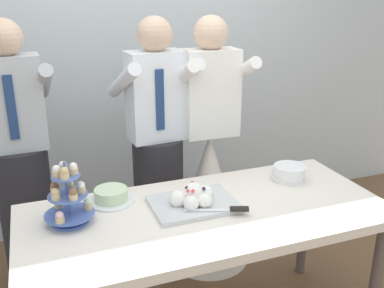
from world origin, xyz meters
TOP-DOWN VIEW (x-y plane):
  - rear_wall at (0.00, 1.48)m, footprint 5.20×0.10m
  - dessert_table at (0.00, 0.00)m, footprint 1.80×0.80m
  - cupcake_stand at (-0.64, 0.12)m, footprint 0.23×0.23m
  - main_cake_tray at (-0.04, 0.07)m, footprint 0.43×0.35m
  - plate_stack at (0.57, 0.18)m, footprint 0.19×0.19m
  - round_cake at (-0.42, 0.26)m, footprint 0.24×0.24m
  - person_groom at (-0.03, 0.73)m, footprint 0.49×0.52m
  - person_bride at (0.30, 0.70)m, footprint 0.56×0.56m
  - person_guest at (-0.85, 0.85)m, footprint 0.47×0.50m

SIDE VIEW (x-z plane):
  - person_bride at x=0.30m, z-range -0.25..1.41m
  - dessert_table at x=0.00m, z-range 0.31..1.09m
  - person_groom at x=-0.03m, z-range -0.08..1.58m
  - person_guest at x=-0.85m, z-range -0.08..1.58m
  - round_cake at x=-0.42m, z-range 0.77..0.84m
  - main_cake_tray at x=-0.04m, z-range 0.75..0.88m
  - plate_stack at x=0.57m, z-range 0.78..0.86m
  - cupcake_stand at x=-0.64m, z-range 0.75..1.06m
  - rear_wall at x=0.00m, z-range 0.00..2.90m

